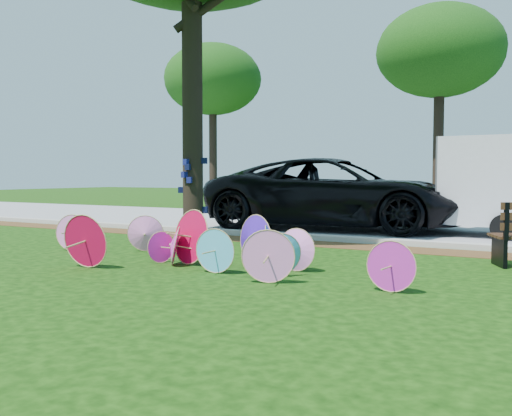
% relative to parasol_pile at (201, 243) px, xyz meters
% --- Properties ---
extents(ground, '(90.00, 90.00, 0.00)m').
position_rel_parasol_pile_xyz_m(ground, '(-0.20, -0.76, -0.38)').
color(ground, black).
rests_on(ground, ground).
extents(mulch_strip, '(90.00, 1.00, 0.01)m').
position_rel_parasol_pile_xyz_m(mulch_strip, '(-0.20, 3.74, -0.38)').
color(mulch_strip, '#472D16').
rests_on(mulch_strip, ground).
extents(curb, '(90.00, 0.30, 0.12)m').
position_rel_parasol_pile_xyz_m(curb, '(-0.20, 4.44, -0.32)').
color(curb, '#B7B5AD').
rests_on(curb, ground).
extents(street, '(90.00, 8.00, 0.01)m').
position_rel_parasol_pile_xyz_m(street, '(-0.20, 8.59, -0.38)').
color(street, gray).
rests_on(street, ground).
extents(parasol_pile, '(7.27, 2.30, 0.94)m').
position_rel_parasol_pile_xyz_m(parasol_pile, '(0.00, 0.00, 0.00)').
color(parasol_pile, '#B90736').
rests_on(parasol_pile, ground).
extents(black_van, '(7.31, 4.07, 1.94)m').
position_rel_parasol_pile_xyz_m(black_van, '(-0.55, 7.10, 0.58)').
color(black_van, black).
rests_on(black_van, ground).
extents(cargo_trailer, '(3.01, 1.93, 2.69)m').
position_rel_parasol_pile_xyz_m(cargo_trailer, '(3.80, 7.32, 0.96)').
color(cargo_trailer, silver).
rests_on(cargo_trailer, ground).
extents(bg_trees, '(27.50, 6.12, 7.40)m').
position_rel_parasol_pile_xyz_m(bg_trees, '(1.73, 13.29, 5.38)').
color(bg_trees, black).
rests_on(bg_trees, ground).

